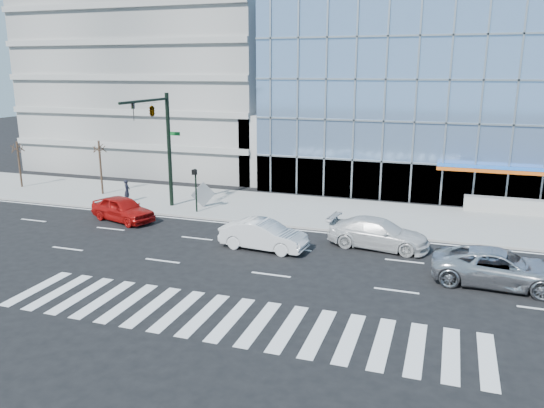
{
  "coord_description": "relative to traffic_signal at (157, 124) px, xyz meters",
  "views": [
    {
      "loc": [
        7.79,
        -26.88,
        9.75
      ],
      "look_at": [
        -2.32,
        3.0,
        1.68
      ],
      "focal_mm": 35.0,
      "sensor_mm": 36.0,
      "label": 1
    }
  ],
  "objects": [
    {
      "name": "ground",
      "position": [
        11.0,
        -4.57,
        -6.16
      ],
      "size": [
        160.0,
        160.0,
        0.0
      ],
      "primitive_type": "plane",
      "color": "black",
      "rests_on": "ground"
    },
    {
      "name": "silver_suv",
      "position": [
        21.37,
        -6.32,
        -5.33
      ],
      "size": [
        6.1,
        3.02,
        1.66
      ],
      "primitive_type": "imported",
      "rotation": [
        0.0,
        0.0,
        1.53
      ],
      "color": "silver",
      "rests_on": "ground"
    },
    {
      "name": "ramp_block",
      "position": [
        5.0,
        13.43,
        -3.16
      ],
      "size": [
        6.0,
        8.0,
        6.0
      ],
      "primitive_type": "cube",
      "color": "gray",
      "rests_on": "ground"
    },
    {
      "name": "pedestrian",
      "position": [
        -3.64,
        1.33,
        -5.18
      ],
      "size": [
        0.55,
        0.69,
        1.66
      ],
      "primitive_type": "imported",
      "rotation": [
        0.0,
        0.0,
        1.85
      ],
      "color": "black",
      "rests_on": "sidewalk"
    },
    {
      "name": "ped_signal_post",
      "position": [
        2.5,
        0.37,
        -4.02
      ],
      "size": [
        0.3,
        0.33,
        3.0
      ],
      "color": "black",
      "rests_on": "sidewalk"
    },
    {
      "name": "street_tree_near",
      "position": [
        -7.0,
        2.93,
        -2.39
      ],
      "size": [
        1.1,
        1.1,
        4.23
      ],
      "color": "#332319",
      "rests_on": "sidewalk"
    },
    {
      "name": "traffic_signal",
      "position": [
        0.0,
        0.0,
        0.0
      ],
      "size": [
        1.14,
        5.74,
        8.0
      ],
      "color": "black",
      "rests_on": "sidewalk"
    },
    {
      "name": "parking_garage",
      "position": [
        -9.0,
        21.43,
        3.84
      ],
      "size": [
        24.0,
        24.0,
        20.0
      ],
      "primitive_type": "cube",
      "color": "gray",
      "rests_on": "ground"
    },
    {
      "name": "tilted_panel",
      "position": [
        2.39,
        1.71,
        -5.1
      ],
      "size": [
        1.35,
        1.34,
        1.84
      ],
      "primitive_type": "cube",
      "rotation": [
        0.0,
        0.82,
        0.78
      ],
      "color": "#959595",
      "rests_on": "sidewalk"
    },
    {
      "name": "street_tree_far",
      "position": [
        -15.0,
        2.93,
        -2.72
      ],
      "size": [
        1.1,
        1.1,
        3.87
      ],
      "color": "#332319",
      "rests_on": "sidewalk"
    },
    {
      "name": "white_suv",
      "position": [
        15.37,
        -2.77,
        -5.35
      ],
      "size": [
        5.84,
        2.88,
        1.63
      ],
      "primitive_type": "imported",
      "rotation": [
        0.0,
        0.0,
        1.46
      ],
      "color": "silver",
      "rests_on": "ground"
    },
    {
      "name": "red_sedan",
      "position": [
        -1.29,
        -2.73,
        -5.35
      ],
      "size": [
        5.13,
        3.25,
        1.63
      ],
      "primitive_type": "imported",
      "rotation": [
        0.0,
        0.0,
        1.27
      ],
      "color": "#A70E0C",
      "rests_on": "ground"
    },
    {
      "name": "theatre_building",
      "position": [
        25.0,
        21.43,
        1.34
      ],
      "size": [
        42.0,
        26.0,
        15.0
      ],
      "primitive_type": "cube",
      "color": "#80A4D6",
      "rests_on": "ground"
    },
    {
      "name": "sidewalk",
      "position": [
        11.0,
        3.43,
        -6.09
      ],
      "size": [
        120.0,
        8.0,
        0.15
      ],
      "primitive_type": "cube",
      "color": "gray",
      "rests_on": "ground"
    },
    {
      "name": "white_sedan",
      "position": [
        9.37,
        -5.07,
        -5.36
      ],
      "size": [
        5.03,
        2.14,
        1.61
      ],
      "primitive_type": "imported",
      "rotation": [
        0.0,
        0.0,
        1.48
      ],
      "color": "silver",
      "rests_on": "ground"
    }
  ]
}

